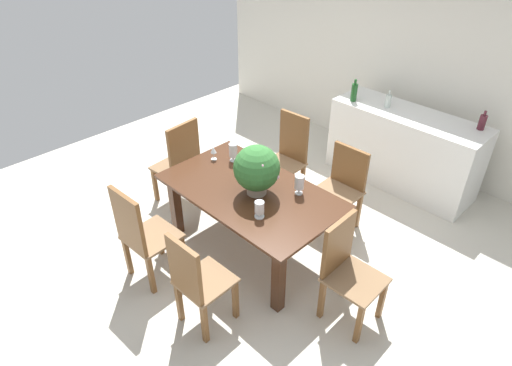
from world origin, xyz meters
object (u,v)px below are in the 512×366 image
at_px(crystal_vase_center_near, 299,183).
at_px(chair_foot_end, 346,266).
at_px(dining_table, 250,201).
at_px(crystal_vase_left, 233,151).
at_px(crystal_vase_right, 259,208).
at_px(flower_centerpiece, 257,169).
at_px(chair_head_end, 180,160).
at_px(chair_far_left, 288,154).
at_px(kitchen_counter, 403,149).
at_px(wine_bottle_green, 388,101).
at_px(chair_near_right, 196,280).
at_px(wine_bottle_tall, 354,92).
at_px(wine_glass, 213,151).
at_px(wine_bottle_amber, 482,122).
at_px(chair_near_left, 141,233).
at_px(chair_far_right, 342,184).

bearing_deg(crystal_vase_center_near, chair_foot_end, -20.19).
distance_m(dining_table, crystal_vase_left, 0.63).
bearing_deg(crystal_vase_right, flower_centerpiece, 138.97).
height_order(chair_head_end, chair_foot_end, chair_head_end).
distance_m(chair_far_left, kitchen_counter, 1.49).
xyz_separation_m(chair_far_left, wine_bottle_green, (0.54, 1.19, 0.48)).
xyz_separation_m(chair_near_right, wine_bottle_tall, (-0.67, 3.07, 0.53)).
distance_m(chair_far_left, crystal_vase_right, 1.49).
bearing_deg(wine_bottle_tall, chair_foot_end, -55.22).
bearing_deg(wine_bottle_green, crystal_vase_left, -108.53).
distance_m(chair_near_right, wine_glass, 1.60).
distance_m(chair_foot_end, kitchen_counter, 2.37).
distance_m(chair_head_end, wine_bottle_amber, 3.40).
height_order(dining_table, crystal_vase_left, crystal_vase_left).
relative_size(chair_head_end, chair_foot_end, 1.09).
height_order(chair_far_left, wine_glass, chair_far_left).
distance_m(crystal_vase_left, crystal_vase_right, 1.01).
height_order(crystal_vase_left, wine_glass, crystal_vase_left).
bearing_deg(crystal_vase_right, crystal_vase_left, 150.82).
distance_m(chair_near_left, chair_far_right, 2.17).
relative_size(crystal_vase_left, wine_bottle_tall, 0.73).
relative_size(chair_near_left, wine_bottle_tall, 3.76).
height_order(chair_near_left, crystal_vase_center_near, chair_near_left).
xyz_separation_m(chair_near_left, chair_head_end, (-0.77, 1.02, 0.01)).
xyz_separation_m(chair_near_right, kitchen_counter, (0.03, 3.25, -0.06)).
height_order(chair_far_left, wine_bottle_tall, wine_bottle_tall).
bearing_deg(crystal_vase_right, chair_near_right, -87.21).
relative_size(dining_table, chair_near_left, 1.68).
xyz_separation_m(dining_table, chair_head_end, (-1.17, 0.01, -0.03)).
bearing_deg(chair_near_right, wine_bottle_tall, -79.39).
relative_size(dining_table, chair_near_right, 1.77).
xyz_separation_m(flower_centerpiece, wine_bottle_amber, (1.09, 2.41, 0.03)).
relative_size(kitchen_counter, wine_bottle_green, 8.52).
relative_size(chair_near_left, chair_near_right, 1.06).
bearing_deg(chair_foot_end, crystal_vase_center_near, 68.31).
bearing_deg(chair_foot_end, chair_near_left, 121.42).
relative_size(chair_far_left, crystal_vase_center_near, 5.25).
distance_m(crystal_vase_left, wine_glass, 0.22).
bearing_deg(crystal_vase_left, chair_near_left, -84.44).
bearing_deg(crystal_vase_left, flower_centerpiece, -22.33).
height_order(dining_table, chair_near_right, chair_near_right).
bearing_deg(crystal_vase_left, crystal_vase_center_near, 2.05).
bearing_deg(crystal_vase_left, chair_head_end, -159.19).
bearing_deg(chair_far_left, wine_bottle_tall, 79.53).
distance_m(chair_near_left, flower_centerpiece, 1.21).
height_order(crystal_vase_center_near, wine_bottle_amber, wine_bottle_amber).
distance_m(crystal_vase_right, kitchen_counter, 2.51).
bearing_deg(wine_bottle_amber, dining_table, -115.86).
bearing_deg(wine_bottle_tall, wine_glass, -102.09).
distance_m(chair_near_right, crystal_vase_center_near, 1.33).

